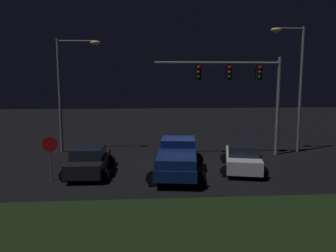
{
  "coord_description": "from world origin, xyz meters",
  "views": [
    {
      "loc": [
        -2.05,
        -19.12,
        5.06
      ],
      "look_at": [
        -0.52,
        1.73,
        2.17
      ],
      "focal_mm": 36.24,
      "sensor_mm": 36.0,
      "label": 1
    }
  ],
  "objects_px": {
    "car_sedan": "(89,160)",
    "street_lamp_left": "(69,81)",
    "traffic_signal_gantry": "(243,82)",
    "street_lamp_right": "(295,75)",
    "stop_sign": "(50,150)",
    "pickup_truck": "(178,156)",
    "car_sedan_far": "(243,157)"
  },
  "relations": [
    {
      "from": "car_sedan_far",
      "to": "street_lamp_left",
      "type": "height_order",
      "value": "street_lamp_left"
    },
    {
      "from": "car_sedan",
      "to": "street_lamp_left",
      "type": "xyz_separation_m",
      "value": [
        -2.16,
        5.81,
        4.21
      ]
    },
    {
      "from": "traffic_signal_gantry",
      "to": "street_lamp_right",
      "type": "height_order",
      "value": "street_lamp_right"
    },
    {
      "from": "car_sedan_far",
      "to": "street_lamp_left",
      "type": "distance_m",
      "value": 12.75
    },
    {
      "from": "pickup_truck",
      "to": "street_lamp_right",
      "type": "height_order",
      "value": "street_lamp_right"
    },
    {
      "from": "street_lamp_left",
      "to": "stop_sign",
      "type": "relative_size",
      "value": 3.48
    },
    {
      "from": "pickup_truck",
      "to": "traffic_signal_gantry",
      "type": "distance_m",
      "value": 7.52
    },
    {
      "from": "street_lamp_left",
      "to": "street_lamp_right",
      "type": "bearing_deg",
      "value": -4.13
    },
    {
      "from": "pickup_truck",
      "to": "traffic_signal_gantry",
      "type": "bearing_deg",
      "value": -39.01
    },
    {
      "from": "car_sedan",
      "to": "street_lamp_left",
      "type": "bearing_deg",
      "value": 21.67
    },
    {
      "from": "car_sedan",
      "to": "street_lamp_left",
      "type": "distance_m",
      "value": 7.49
    },
    {
      "from": "street_lamp_right",
      "to": "stop_sign",
      "type": "distance_m",
      "value": 16.55
    },
    {
      "from": "traffic_signal_gantry",
      "to": "pickup_truck",
      "type": "bearing_deg",
      "value": -137.14
    },
    {
      "from": "traffic_signal_gantry",
      "to": "street_lamp_left",
      "type": "height_order",
      "value": "street_lamp_left"
    },
    {
      "from": "traffic_signal_gantry",
      "to": "street_lamp_left",
      "type": "distance_m",
      "value": 11.75
    },
    {
      "from": "pickup_truck",
      "to": "street_lamp_right",
      "type": "xyz_separation_m",
      "value": [
        8.59,
        5.18,
        4.34
      ]
    },
    {
      "from": "traffic_signal_gantry",
      "to": "street_lamp_left",
      "type": "xyz_separation_m",
      "value": [
        -11.59,
        1.93,
        0.05
      ]
    },
    {
      "from": "car_sedan",
      "to": "traffic_signal_gantry",
      "type": "distance_m",
      "value": 11.02
    },
    {
      "from": "traffic_signal_gantry",
      "to": "car_sedan",
      "type": "bearing_deg",
      "value": -157.62
    },
    {
      "from": "stop_sign",
      "to": "traffic_signal_gantry",
      "type": "bearing_deg",
      "value": 23.97
    },
    {
      "from": "pickup_truck",
      "to": "stop_sign",
      "type": "distance_m",
      "value": 6.51
    },
    {
      "from": "car_sedan_far",
      "to": "street_lamp_left",
      "type": "xyz_separation_m",
      "value": [
        -10.59,
        5.72,
        4.21
      ]
    },
    {
      "from": "car_sedan",
      "to": "street_lamp_left",
      "type": "height_order",
      "value": "street_lamp_left"
    },
    {
      "from": "pickup_truck",
      "to": "car_sedan_far",
      "type": "relative_size",
      "value": 1.2
    },
    {
      "from": "car_sedan_far",
      "to": "stop_sign",
      "type": "distance_m",
      "value": 10.26
    },
    {
      "from": "car_sedan_far",
      "to": "traffic_signal_gantry",
      "type": "distance_m",
      "value": 5.72
    },
    {
      "from": "pickup_truck",
      "to": "street_lamp_right",
      "type": "distance_m",
      "value": 10.93
    },
    {
      "from": "car_sedan_far",
      "to": "street_lamp_right",
      "type": "bearing_deg",
      "value": -33.36
    },
    {
      "from": "street_lamp_right",
      "to": "stop_sign",
      "type": "height_order",
      "value": "street_lamp_right"
    },
    {
      "from": "car_sedan",
      "to": "street_lamp_left",
      "type": "relative_size",
      "value": 0.57
    },
    {
      "from": "car_sedan_far",
      "to": "street_lamp_right",
      "type": "xyz_separation_m",
      "value": [
        4.88,
        4.6,
        4.6
      ]
    },
    {
      "from": "pickup_truck",
      "to": "car_sedan",
      "type": "xyz_separation_m",
      "value": [
        -4.72,
        0.49,
        -0.26
      ]
    }
  ]
}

